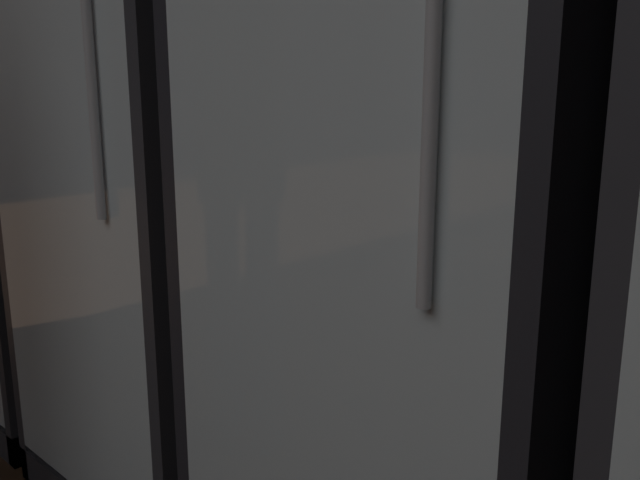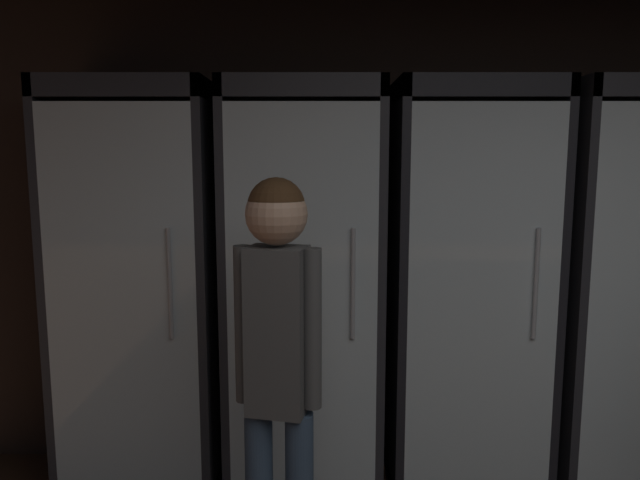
% 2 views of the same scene
% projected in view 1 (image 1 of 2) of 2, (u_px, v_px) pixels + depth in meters
% --- Properties ---
extents(cooler_far_left, '(0.76, 0.58, 2.03)m').
position_uv_depth(cooler_far_left, '(33.00, 127.00, 2.36)').
color(cooler_far_left, '#2B2B30').
rests_on(cooler_far_left, ground).
extents(cooler_left, '(0.76, 0.58, 2.03)m').
position_uv_depth(cooler_left, '(172.00, 141.00, 1.81)').
color(cooler_left, '#2B2B30').
rests_on(cooler_left, ground).
extents(cooler_center, '(0.76, 0.58, 2.03)m').
position_uv_depth(cooler_center, '(432.00, 170.00, 1.26)').
color(cooler_center, black).
rests_on(cooler_center, ground).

